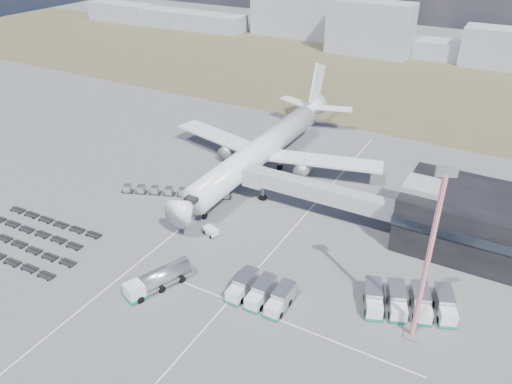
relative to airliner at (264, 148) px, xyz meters
The scene contains 15 objects.
ground 32.81m from the airliner, 90.00° to the right, with size 420.00×420.00×0.00m, color #565659.
grass_strip 77.80m from the airliner, 90.00° to the left, with size 420.00×90.00×0.01m, color #46402A.
lane_markings 31.41m from the airliner, 71.60° to the right, with size 47.12×110.00×0.01m.
terminal 48.51m from the airliner, ahead, with size 30.40×16.40×11.00m.
jet_bridge 19.89m from the airliner, 36.93° to the right, with size 30.30×3.80×7.05m.
airliner is the anchor object (origin of this frame).
skyline 116.80m from the airliner, 87.26° to the left, with size 318.68×27.01×25.56m.
fuel_tanker 43.69m from the airliner, 83.42° to the right, with size 6.29×10.86×3.43m.
pushback_tug 27.92m from the airliner, 81.65° to the right, with size 2.88×1.62×1.34m, color white.
catering_truck 9.20m from the airliner, 13.50° to the left, with size 3.87×5.84×2.48m.
service_trucks_near 43.09m from the airliner, 62.13° to the right, with size 8.74×6.64×2.64m.
service_trucks_far 49.51m from the airliner, 36.42° to the right, with size 14.10×10.90×2.77m.
uld_row 21.94m from the airliner, 117.81° to the right, with size 21.75×9.86×1.54m.
baggage_dollies 50.91m from the airliner, 118.23° to the right, with size 26.81×14.31×0.68m.
floodlight_mast 54.47m from the airliner, 39.49° to the right, with size 2.44×2.01×26.01m.
Camera 1 is at (47.12, -55.56, 51.01)m, focal length 35.00 mm.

